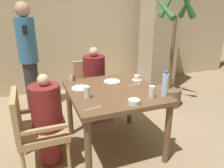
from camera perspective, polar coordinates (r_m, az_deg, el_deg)
ground_plane at (r=2.87m, az=0.40°, el=-15.87°), size 16.00×16.00×0.00m
wall_back at (r=4.50m, az=-10.40°, el=16.06°), size 8.00×0.06×2.80m
pillar_stone at (r=4.51m, az=12.23°, el=15.31°), size 0.56×0.56×2.70m
dining_table at (r=2.54m, az=0.43°, el=-3.66°), size 1.01×1.07×0.77m
chair_left_side at (r=2.48m, az=-19.55°, el=-10.43°), size 0.51×0.51×0.87m
diner_in_left_chair at (r=2.46m, az=-16.47°, el=-8.83°), size 0.32×0.32×1.04m
chair_far_side at (r=3.43m, az=-5.22°, el=-0.75°), size 0.51×0.51×0.87m
diner_in_far_chair at (r=3.27m, az=-4.60°, el=0.09°), size 0.32×0.32×1.12m
standing_host at (r=3.74m, az=-21.00°, el=7.09°), size 0.29×0.33×1.73m
potted_palm at (r=3.83m, az=15.04°, el=3.96°), size 0.64×0.63×2.11m
plate_main_left at (r=2.56m, az=-8.23°, el=-1.02°), size 0.21×0.21×0.01m
plate_main_right at (r=2.75m, az=0.02°, el=0.69°), size 0.21×0.21×0.01m
teacup_with_saucer at (r=2.83m, az=6.53°, el=1.56°), size 0.13×0.13×0.07m
bowl_small at (r=2.15m, az=5.76°, el=-4.63°), size 0.12×0.12×0.05m
water_bottle at (r=2.36m, az=13.70°, el=-0.17°), size 0.07×0.07×0.27m
glass_tall_near at (r=2.31m, az=10.34°, el=-2.01°), size 0.07×0.07×0.13m
glass_tall_mid at (r=2.27m, az=-6.52°, el=-2.17°), size 0.07×0.07×0.13m
salt_shaker at (r=2.82m, az=-10.66°, el=1.46°), size 0.03×0.03×0.07m
pepper_shaker at (r=2.82m, az=-9.88°, el=1.51°), size 0.03×0.03×0.07m
fork_beside_plate at (r=2.07m, az=-4.67°, el=-6.28°), size 0.17×0.04×0.00m
knife_beside_plate at (r=2.67m, az=6.19°, el=-0.10°), size 0.18×0.06×0.00m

